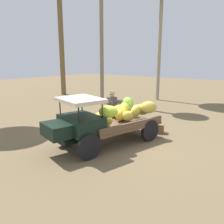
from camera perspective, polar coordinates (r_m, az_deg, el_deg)
ground_plane at (r=9.21m, az=1.50°, el=-6.86°), size 60.00×60.00×0.00m
truck at (r=8.50m, az=-1.73°, el=-2.02°), size 4.66×2.62×1.86m
farmer at (r=10.51m, az=0.02°, el=1.27°), size 0.55×0.51×1.73m
wooden_crate at (r=10.17m, az=11.35°, el=-4.00°), size 0.54×0.61×0.40m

